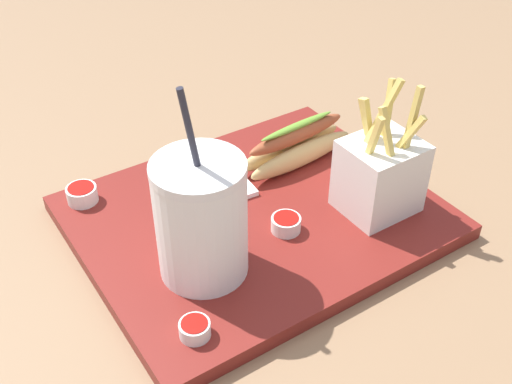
{
  "coord_description": "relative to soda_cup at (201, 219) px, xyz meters",
  "views": [
    {
      "loc": [
        0.34,
        0.51,
        0.51
      ],
      "look_at": [
        0.0,
        0.0,
        0.05
      ],
      "focal_mm": 43.85,
      "sensor_mm": 36.0,
      "label": 1
    }
  ],
  "objects": [
    {
      "name": "ground_plane",
      "position": [
        -0.1,
        -0.05,
        -0.1
      ],
      "size": [
        2.4,
        2.4,
        0.02
      ],
      "primitive_type": "cube",
      "color": "#8C6B4C"
    },
    {
      "name": "food_tray",
      "position": [
        -0.1,
        -0.05,
        -0.08
      ],
      "size": [
        0.43,
        0.35,
        0.02
      ],
      "primitive_type": "cube",
      "color": "maroon",
      "rests_on": "ground_plane"
    },
    {
      "name": "soda_cup",
      "position": [
        0.0,
        0.0,
        0.0
      ],
      "size": [
        0.1,
        0.1,
        0.23
      ],
      "color": "white",
      "rests_on": "food_tray"
    },
    {
      "name": "fries_basket",
      "position": [
        -0.24,
        0.02,
        -0.02
      ],
      "size": [
        0.09,
        0.08,
        0.17
      ],
      "color": "white",
      "rests_on": "food_tray"
    },
    {
      "name": "hot_dog_1",
      "position": [
        -0.21,
        -0.12,
        -0.05
      ],
      "size": [
        0.18,
        0.06,
        0.06
      ],
      "color": "tan",
      "rests_on": "food_tray"
    },
    {
      "name": "ketchup_cup_1",
      "position": [
        0.06,
        0.08,
        -0.06
      ],
      "size": [
        0.03,
        0.03,
        0.02
      ],
      "color": "white",
      "rests_on": "food_tray"
    },
    {
      "name": "ketchup_cup_2",
      "position": [
        0.07,
        -0.19,
        -0.06
      ],
      "size": [
        0.04,
        0.04,
        0.02
      ],
      "color": "white",
      "rests_on": "food_tray"
    },
    {
      "name": "ketchup_cup_3",
      "position": [
        -0.11,
        -0.0,
        -0.06
      ],
      "size": [
        0.04,
        0.04,
        0.02
      ],
      "color": "white",
      "rests_on": "food_tray"
    },
    {
      "name": "napkin_stack",
      "position": [
        -0.08,
        -0.13,
        -0.07
      ],
      "size": [
        0.11,
        0.11,
        0.01
      ],
      "primitive_type": "cube",
      "rotation": [
        0.0,
        0.0,
        -0.08
      ],
      "color": "white",
      "rests_on": "food_tray"
    }
  ]
}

